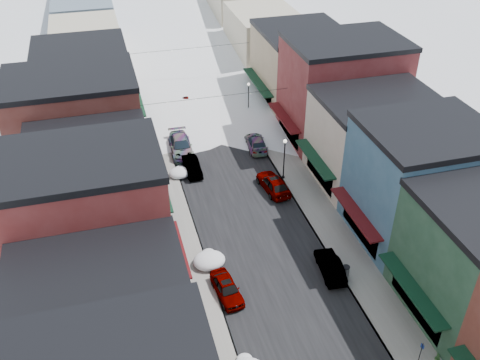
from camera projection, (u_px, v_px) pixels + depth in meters
road at (183, 79)px, 75.83m from camera, size 10.00×160.00×0.01m
sidewalk_left at (137, 83)px, 74.33m from camera, size 3.20×160.00×0.15m
sidewalk_right at (228, 73)px, 77.24m from camera, size 3.20×160.00×0.15m
curb_left at (148, 82)px, 74.67m from camera, size 0.10×160.00×0.15m
curb_right at (218, 75)px, 76.90m from camera, size 0.10×160.00×0.15m
bldg_l_cream at (105, 331)px, 32.25m from camera, size 11.30×8.20×9.50m
bldg_l_brick_near at (88, 232)px, 37.71m from camera, size 12.30×8.20×12.50m
bldg_l_grayblue at (94, 185)px, 45.60m from camera, size 11.30×9.20×9.00m
bldg_l_brick_far at (77, 128)px, 52.02m from camera, size 13.30×9.20×11.00m
bldg_l_tan at (85, 91)px, 60.52m from camera, size 11.30×11.20×10.00m
bldg_r_blue at (420, 183)px, 44.59m from camera, size 11.30×9.20×10.50m
bldg_r_cream at (374, 139)px, 52.33m from camera, size 12.30×9.20×9.00m
bldg_r_brick_far at (342, 90)px, 58.94m from camera, size 13.30×9.20×11.50m
bldg_r_tan at (300, 66)px, 67.28m from camera, size 11.30×11.20×9.50m
distant_blocks at (158, 6)px, 92.01m from camera, size 34.00×55.00×8.00m
overhead_cables at (200, 70)px, 62.37m from camera, size 16.40×15.04×0.04m
car_silver_sedan at (227, 288)px, 40.78m from camera, size 2.17×4.30×1.40m
car_dark_hatch at (192, 166)px, 55.23m from camera, size 1.56×4.22×1.38m
car_silver_wagon at (181, 146)px, 58.50m from camera, size 2.48×5.82×1.67m
car_green_sedan at (330, 266)px, 42.82m from camera, size 1.95×4.47×1.43m
car_gray_suv at (273, 183)px, 52.40m from camera, size 2.55×5.09×1.67m
car_black_sedan at (256, 143)px, 59.29m from camera, size 2.42×5.00×1.40m
car_lane_silver at (184, 102)px, 67.49m from camera, size 2.41×5.14×1.70m
car_lane_white at (171, 38)px, 88.29m from camera, size 2.41×4.96×1.36m
parking_sign at (421, 352)px, 35.12m from camera, size 0.08×0.27×2.03m
trash_can at (346, 271)px, 42.39m from camera, size 0.59×0.59×1.01m
streetlamp_near at (284, 154)px, 52.94m from camera, size 0.37×0.37×4.44m
streetlamp_far at (248, 95)px, 64.74m from camera, size 0.35×0.35×4.23m
planter_far at (438, 358)px, 35.78m from camera, size 0.50×0.50×0.64m
snow_pile_mid at (209, 260)px, 43.69m from camera, size 2.66×2.84×1.12m
snow_pile_far at (180, 172)px, 54.74m from camera, size 2.22×2.57×0.94m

